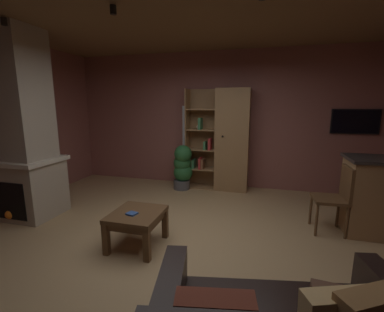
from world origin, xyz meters
name	(u,v)px	position (x,y,z in m)	size (l,w,h in m)	color
floor	(184,246)	(0.00, 0.00, -0.01)	(6.33, 5.21, 0.02)	tan
wall_back	(220,120)	(0.00, 2.63, 1.39)	(6.45, 0.06, 2.78)	#8E544C
window_pane_back	(199,126)	(-0.44, 2.60, 1.26)	(0.75, 0.01, 0.85)	white
stone_fireplace	(21,136)	(-2.62, 0.25, 1.26)	(0.99, 0.81, 2.78)	tan
bookshelf_cabinet	(228,141)	(0.21, 2.36, 1.00)	(1.26, 0.41, 2.02)	#997047
coffee_table	(137,219)	(-0.54, -0.15, 0.35)	(0.59, 0.64, 0.43)	brown
table_book_0	(132,214)	(-0.57, -0.23, 0.45)	(0.12, 0.10, 0.02)	#2D4C8C
dining_chair	(336,195)	(1.87, 0.87, 0.53)	(0.44, 0.44, 0.92)	brown
potted_floor_plant	(183,166)	(-0.67, 2.13, 0.47)	(0.39, 0.43, 0.92)	#4C4C51
wall_mounted_tv	(355,122)	(2.49, 2.57, 1.41)	(0.80, 0.06, 0.45)	black
track_light_spot_0	(4,21)	(-2.23, -0.13, 2.71)	(0.07, 0.07, 0.09)	black
track_light_spot_1	(113,10)	(-0.73, -0.13, 2.71)	(0.07, 0.07, 0.09)	black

